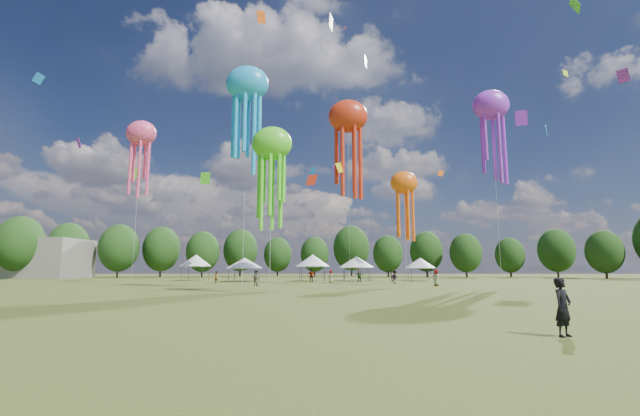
{
  "coord_description": "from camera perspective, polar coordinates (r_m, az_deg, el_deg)",
  "views": [
    {
      "loc": [
        0.24,
        -13.24,
        1.9
      ],
      "look_at": [
        -0.69,
        15.0,
        6.0
      ],
      "focal_mm": 23.6,
      "sensor_mm": 36.0,
      "label": 1
    }
  ],
  "objects": [
    {
      "name": "spectator_near",
      "position": [
        48.25,
        -8.67,
        -9.4
      ],
      "size": [
        1.04,
        0.97,
        1.71
      ],
      "primitive_type": "imported",
      "rotation": [
        0.0,
        0.0,
        2.63
      ],
      "color": "gray",
      "rests_on": "ground"
    },
    {
      "name": "small_kites",
      "position": [
        61.71,
        -0.33,
        17.25
      ],
      "size": [
        68.83,
        55.97,
        41.52
      ],
      "color": "#1CA3EE",
      "rests_on": "ground"
    },
    {
      "name": "festival_tents",
      "position": [
        68.49,
        -2.22,
        -7.3
      ],
      "size": [
        42.62,
        10.97,
        4.28
      ],
      "color": "#47474C",
      "rests_on": "ground"
    },
    {
      "name": "observer_main",
      "position": [
        14.1,
        30.08,
        -11.55
      ],
      "size": [
        0.72,
        0.66,
        1.65
      ],
      "primitive_type": "imported",
      "rotation": [
        0.0,
        0.0,
        0.58
      ],
      "color": "black",
      "rests_on": "ground"
    },
    {
      "name": "ground",
      "position": [
        13.37,
        0.87,
        -16.44
      ],
      "size": [
        300.0,
        300.0,
        0.0
      ],
      "primitive_type": "plane",
      "color": "#384416",
      "rests_on": "ground"
    },
    {
      "name": "spectators_far",
      "position": [
        58.81,
        5.54,
        -9.2
      ],
      "size": [
        27.77,
        16.36,
        1.89
      ],
      "color": "gray",
      "rests_on": "ground"
    },
    {
      "name": "treeline",
      "position": [
        76.0,
        -1.22,
        -4.75
      ],
      "size": [
        201.57,
        95.24,
        13.43
      ],
      "color": "#38281C",
      "rests_on": "ground"
    },
    {
      "name": "show_kites",
      "position": [
        52.8,
        3.4,
        9.87
      ],
      "size": [
        52.54,
        26.14,
        26.62
      ],
      "color": "#1CA3EE",
      "rests_on": "ground"
    }
  ]
}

